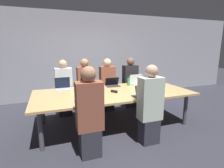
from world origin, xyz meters
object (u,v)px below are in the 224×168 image
(laptop_far_right, at_px, (137,81))
(laptop_far_left, at_px, (63,86))
(person_near_midright, at_px, (150,106))
(person_far_left, at_px, (64,89))
(stapler, at_px, (114,91))
(bottle_near_left, at_px, (99,93))
(laptop_near_midright, at_px, (143,94))
(cup_far_center, at_px, (102,86))
(person_far_midleft, at_px, (85,87))
(laptop_near_left, at_px, (85,99))
(person_far_center, at_px, (107,86))
(bottle_far_midleft, at_px, (76,86))
(person_near_left, at_px, (90,114))
(laptop_far_midleft, at_px, (88,85))
(laptop_far_center, at_px, (113,84))
(person_far_right, at_px, (130,83))
(bottle_far_right, at_px, (129,82))

(laptop_far_right, xyz_separation_m, laptop_far_left, (-1.88, 0.01, 0.01))
(laptop_far_right, xyz_separation_m, person_near_midright, (-0.54, -1.52, -0.13))
(person_far_left, xyz_separation_m, stapler, (0.95, -1.00, 0.10))
(bottle_near_left, bearing_deg, laptop_near_midright, -17.20)
(cup_far_center, bearing_deg, person_far_midleft, 120.93)
(bottle_near_left, height_order, stapler, bottle_near_left)
(laptop_near_left, distance_m, stapler, 0.84)
(person_far_center, bearing_deg, cup_far_center, -122.13)
(bottle_far_midleft, relative_size, person_far_left, 0.18)
(cup_far_center, distance_m, laptop_near_left, 1.16)
(bottle_far_midleft, distance_m, laptop_near_midright, 1.50)
(laptop_far_left, bearing_deg, person_near_left, -80.34)
(laptop_near_midright, bearing_deg, cup_far_center, -65.34)
(person_near_left, height_order, laptop_far_midleft, person_near_left)
(laptop_far_center, relative_size, laptop_far_midleft, 1.02)
(person_far_midleft, bearing_deg, laptop_far_left, -147.18)
(laptop_near_left, distance_m, bottle_far_midleft, 0.91)
(cup_far_center, bearing_deg, laptop_far_right, 6.76)
(cup_far_center, xyz_separation_m, person_far_right, (0.97, 0.49, -0.11))
(person_far_right, bearing_deg, laptop_far_left, -169.15)
(laptop_far_center, height_order, bottle_far_right, laptop_far_center)
(laptop_far_center, relative_size, person_far_left, 0.25)
(person_far_left, bearing_deg, laptop_far_right, -10.77)
(laptop_far_right, xyz_separation_m, laptop_near_midright, (-0.50, -1.18, 0.00))
(person_far_center, relative_size, laptop_near_midright, 4.15)
(laptop_near_left, distance_m, person_near_midright, 1.15)
(person_far_center, bearing_deg, laptop_near_left, -121.87)
(laptop_far_center, relative_size, bottle_near_left, 1.56)
(person_far_center, xyz_separation_m, laptop_far_right, (0.70, -0.34, 0.14))
(laptop_far_left, bearing_deg, laptop_far_right, -0.32)
(person_near_midright, xyz_separation_m, stapler, (-0.34, 0.87, 0.09))
(laptop_far_center, relative_size, cup_far_center, 3.54)
(person_far_right, relative_size, person_near_midright, 1.00)
(laptop_near_left, bearing_deg, person_far_center, -121.87)
(laptop_near_left, distance_m, person_far_left, 1.47)
(person_near_midright, distance_m, stapler, 0.94)
(bottle_far_midleft, height_order, stapler, bottle_far_midleft)
(laptop_far_midleft, relative_size, person_far_left, 0.24)
(laptop_near_left, xyz_separation_m, bottle_far_midleft, (-0.02, 0.91, 0.04))
(laptop_far_right, relative_size, person_far_right, 0.26)
(person_far_center, height_order, laptop_far_right, person_far_center)
(bottle_far_right, distance_m, bottle_far_midleft, 1.32)
(person_near_left, distance_m, person_far_left, 1.91)
(stapler, bearing_deg, bottle_near_left, 179.96)
(person_far_center, relative_size, bottle_far_midleft, 5.60)
(bottle_far_right, height_order, laptop_near_midright, laptop_near_midright)
(bottle_far_right, bearing_deg, cup_far_center, 179.38)
(cup_far_center, bearing_deg, person_near_midright, -72.32)
(person_near_midright, bearing_deg, laptop_near_midright, -96.72)
(person_far_right, bearing_deg, bottle_far_right, -119.80)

